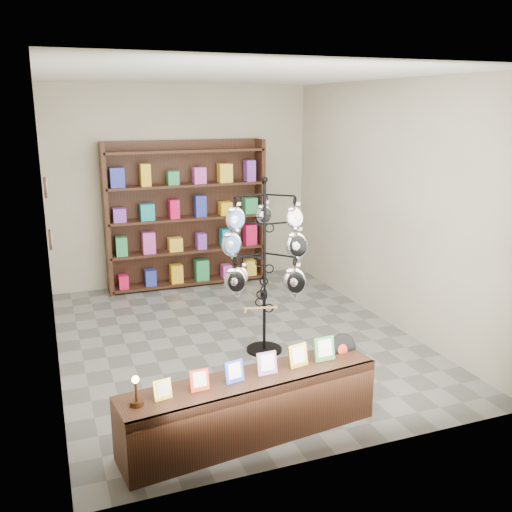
{
  "coord_description": "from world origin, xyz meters",
  "views": [
    {
      "loc": [
        -2.0,
        -6.0,
        2.69
      ],
      "look_at": [
        -0.12,
        -1.0,
        1.28
      ],
      "focal_mm": 40.0,
      "sensor_mm": 36.0,
      "label": 1
    }
  ],
  "objects": [
    {
      "name": "wall_clocks",
      "position": [
        -1.97,
        0.8,
        1.5
      ],
      "size": [
        0.03,
        0.24,
        0.84
      ],
      "color": "black",
      "rests_on": "ground"
    },
    {
      "name": "ground",
      "position": [
        0.0,
        0.0,
        0.0
      ],
      "size": [
        5.0,
        5.0,
        0.0
      ],
      "primitive_type": "plane",
      "color": "slate",
      "rests_on": "ground"
    },
    {
      "name": "room_envelope",
      "position": [
        0.0,
        0.0,
        1.85
      ],
      "size": [
        5.0,
        5.0,
        5.0
      ],
      "color": "#B7AB93",
      "rests_on": "ground"
    },
    {
      "name": "front_shelf",
      "position": [
        -0.55,
        -2.02,
        0.27
      ],
      "size": [
        2.24,
        0.72,
        0.78
      ],
      "rotation": [
        0.0,
        0.0,
        0.13
      ],
      "color": "black",
      "rests_on": "ground"
    },
    {
      "name": "display_tree",
      "position": [
        0.19,
        -0.44,
        1.14
      ],
      "size": [
        1.06,
        1.05,
        1.97
      ],
      "rotation": [
        0.0,
        0.0,
        -0.34
      ],
      "color": "black",
      "rests_on": "ground"
    },
    {
      "name": "back_shelving",
      "position": [
        0.0,
        2.3,
        1.03
      ],
      "size": [
        2.42,
        0.36,
        2.2
      ],
      "color": "black",
      "rests_on": "ground"
    }
  ]
}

